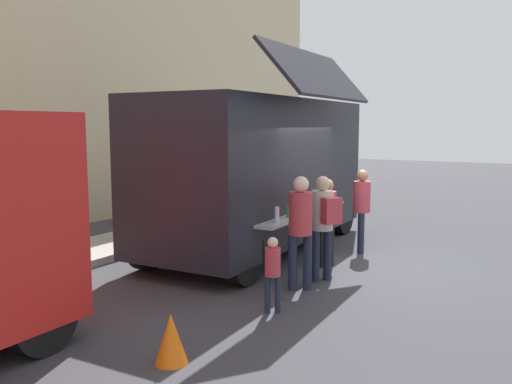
% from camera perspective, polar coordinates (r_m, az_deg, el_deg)
% --- Properties ---
extents(ground_plane, '(60.00, 60.00, 0.00)m').
position_cam_1_polar(ground_plane, '(10.23, 9.76, -7.35)').
color(ground_plane, '#38383D').
extents(curb_strip, '(28.00, 1.60, 0.15)m').
position_cam_1_polar(curb_strip, '(9.92, -25.29, -7.95)').
color(curb_strip, '#9E998E').
rests_on(curb_strip, ground).
extents(food_truck_main, '(6.10, 3.19, 3.90)m').
position_cam_1_polar(food_truck_main, '(10.84, 0.40, 2.47)').
color(food_truck_main, black).
rests_on(food_truck_main, ground).
extents(traffic_cone_orange, '(0.36, 0.36, 0.55)m').
position_cam_1_polar(traffic_cone_orange, '(5.99, -9.04, -15.17)').
color(traffic_cone_orange, orange).
rests_on(traffic_cone_orange, ground).
extents(trash_bin, '(0.60, 0.60, 0.93)m').
position_cam_1_polar(trash_bin, '(15.55, 0.22, -0.54)').
color(trash_bin, '#2C5F35').
rests_on(trash_bin, ground).
extents(customer_front_ordering, '(0.51, 0.37, 1.59)m').
position_cam_1_polar(customer_front_ordering, '(9.65, 7.51, -2.45)').
color(customer_front_ordering, black).
rests_on(customer_front_ordering, ground).
extents(customer_mid_with_backpack, '(0.50, 0.56, 1.73)m').
position_cam_1_polar(customer_mid_with_backpack, '(8.72, 7.21, -2.71)').
color(customer_mid_with_backpack, '#1D2136').
rests_on(customer_mid_with_backpack, ground).
extents(customer_rear_waiting, '(0.36, 0.36, 1.77)m').
position_cam_1_polar(customer_rear_waiting, '(8.23, 4.76, -3.26)').
color(customer_rear_waiting, '#1D2539').
rests_on(customer_rear_waiting, ground).
extents(customer_extra_browsing, '(0.34, 0.34, 1.66)m').
position_cam_1_polar(customer_extra_browsing, '(10.87, 11.20, -1.19)').
color(customer_extra_browsing, '#1C2237').
rests_on(customer_extra_browsing, ground).
extents(child_near_queue, '(0.21, 0.21, 1.05)m').
position_cam_1_polar(child_near_queue, '(7.29, 1.79, -8.08)').
color(child_near_queue, '#1C2537').
rests_on(child_near_queue, ground).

